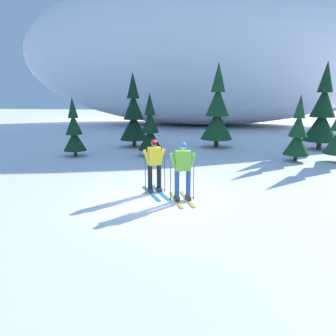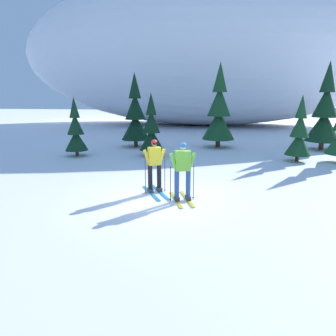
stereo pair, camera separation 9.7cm
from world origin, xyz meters
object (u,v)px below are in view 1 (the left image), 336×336
skier_lime_jacket (183,170)px  pine_tree_center (217,113)px  pine_tree_left (134,116)px  pine_tree_far_right (322,113)px  pine_tree_far_left (74,132)px  pine_tree_center_left (150,130)px  skier_yellow_jacket (155,165)px  pine_tree_center_right (298,134)px

skier_lime_jacket → pine_tree_center: bearing=83.6°
pine_tree_left → pine_tree_far_right: bearing=2.7°
pine_tree_far_left → pine_tree_center_left: 4.04m
skier_yellow_jacket → pine_tree_center_right: (6.06, 6.03, 0.42)m
pine_tree_far_right → skier_yellow_jacket: bearing=-130.4°
pine_tree_center_left → skier_yellow_jacket: bearing=-77.7°
skier_yellow_jacket → pine_tree_center_right: 8.56m
skier_yellow_jacket → pine_tree_far_right: bearing=49.6°
pine_tree_left → pine_tree_center_right: (9.06, -3.24, -0.56)m
skier_lime_jacket → pine_tree_far_right: 12.90m
skier_yellow_jacket → pine_tree_center: (2.19, 9.80, 1.23)m
skier_lime_jacket → pine_tree_far_left: pine_tree_far_left is taller
pine_tree_center_left → pine_tree_center_right: bearing=-2.6°
skier_yellow_jacket → pine_tree_center: pine_tree_center is taller
pine_tree_far_left → pine_tree_left: (2.39, 3.52, 0.61)m
skier_yellow_jacket → pine_tree_left: size_ratio=0.39×
pine_tree_center → pine_tree_far_right: (6.17, 0.02, -0.01)m
pine_tree_center → skier_lime_jacket: bearing=-96.4°
pine_tree_center_right → pine_tree_far_right: bearing=58.7°
skier_lime_jacket → skier_yellow_jacket: bearing=144.5°
pine_tree_left → pine_tree_center_left: size_ratio=1.37×
pine_tree_center → pine_tree_far_right: size_ratio=1.00×
pine_tree_center_right → pine_tree_far_right: 4.50m
pine_tree_center → pine_tree_center_left: bearing=-136.1°
pine_tree_center_left → pine_tree_center: bearing=43.9°
pine_tree_center_right → pine_tree_center: bearing=135.8°
skier_lime_jacket → pine_tree_center: 10.65m
skier_yellow_jacket → pine_tree_left: (-3.00, 9.28, 0.98)m
skier_lime_jacket → pine_tree_center_left: pine_tree_center_left is taller
pine_tree_center_left → skier_lime_jacket: bearing=-71.3°
pine_tree_far_right → pine_tree_center: bearing=-179.8°
skier_yellow_jacket → pine_tree_left: 9.80m
skier_lime_jacket → pine_tree_left: bearing=111.8°
skier_lime_jacket → pine_tree_far_right: bearing=55.1°
pine_tree_center_left → pine_tree_far_right: (9.75, 3.45, 0.75)m
pine_tree_center_left → pine_tree_far_left: bearing=-171.3°
skier_yellow_jacket → pine_tree_center_left: (-1.39, 6.37, 0.46)m
skier_yellow_jacket → pine_tree_center_right: size_ratio=0.55×
skier_lime_jacket → pine_tree_center_right: size_ratio=0.57×
pine_tree_far_left → pine_tree_center: pine_tree_center is taller
pine_tree_far_left → pine_tree_center: 8.63m
pine_tree_far_right → pine_tree_far_left: bearing=-163.5°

